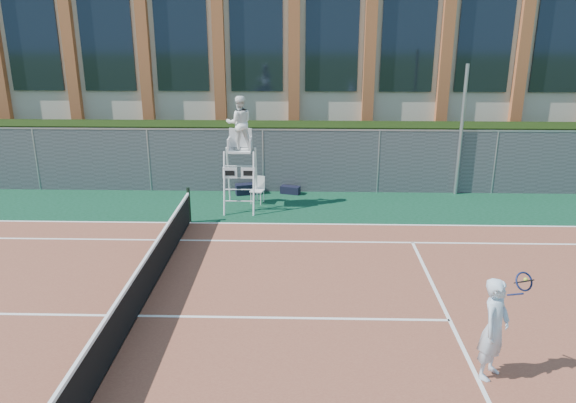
{
  "coord_description": "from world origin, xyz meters",
  "views": [
    {
      "loc": [
        3.39,
        -10.14,
        5.9
      ],
      "look_at": [
        3.03,
        3.0,
        1.55
      ],
      "focal_mm": 35.0,
      "sensor_mm": 36.0,
      "label": 1
    }
  ],
  "objects_px": {
    "steel_pole": "(461,131)",
    "umpire_chair": "(239,126)",
    "tennis_player": "(494,328)",
    "plastic_chair": "(258,187)"
  },
  "relations": [
    {
      "from": "steel_pole",
      "to": "umpire_chair",
      "type": "bearing_deg",
      "value": -167.27
    },
    {
      "from": "steel_pole",
      "to": "tennis_player",
      "type": "xyz_separation_m",
      "value": [
        -2.1,
        -10.52,
        -1.28
      ]
    },
    {
      "from": "plastic_chair",
      "to": "tennis_player",
      "type": "relative_size",
      "value": 0.49
    },
    {
      "from": "umpire_chair",
      "to": "plastic_chair",
      "type": "xyz_separation_m",
      "value": [
        0.5,
        0.52,
        -2.13
      ]
    },
    {
      "from": "umpire_chair",
      "to": "tennis_player",
      "type": "height_order",
      "value": "umpire_chair"
    },
    {
      "from": "plastic_chair",
      "to": "umpire_chair",
      "type": "bearing_deg",
      "value": -134.16
    },
    {
      "from": "umpire_chair",
      "to": "plastic_chair",
      "type": "distance_m",
      "value": 2.25
    },
    {
      "from": "steel_pole",
      "to": "umpire_chair",
      "type": "height_order",
      "value": "steel_pole"
    },
    {
      "from": "umpire_chair",
      "to": "tennis_player",
      "type": "bearing_deg",
      "value": -59.56
    },
    {
      "from": "umpire_chair",
      "to": "tennis_player",
      "type": "xyz_separation_m",
      "value": [
        5.21,
        -8.86,
        -1.72
      ]
    }
  ]
}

